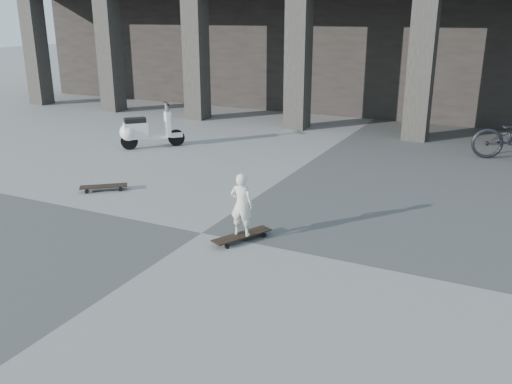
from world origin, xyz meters
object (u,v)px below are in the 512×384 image
at_px(longboard, 242,236).
at_px(scooter, 141,131).
at_px(skateboard_spare, 104,187).
at_px(child, 242,205).

relative_size(longboard, scooter, 0.77).
distance_m(longboard, skateboard_spare, 3.76).
height_order(skateboard_spare, child, child).
bearing_deg(scooter, skateboard_spare, -110.81).
bearing_deg(scooter, longboard, -85.45).
bearing_deg(longboard, skateboard_spare, 100.84).
xyz_separation_m(longboard, scooter, (-5.15, 4.23, 0.38)).
xyz_separation_m(skateboard_spare, child, (3.63, -1.00, 0.51)).
relative_size(longboard, skateboard_spare, 1.18).
xyz_separation_m(child, scooter, (-5.15, 4.23, -0.13)).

